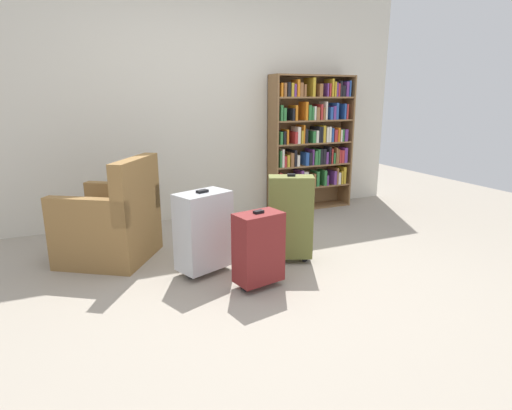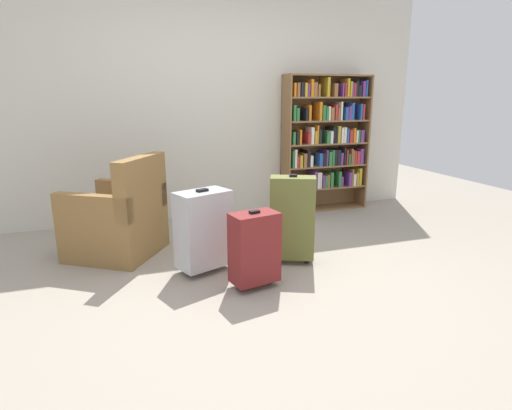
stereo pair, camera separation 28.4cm
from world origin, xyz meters
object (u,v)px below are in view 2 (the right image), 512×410
(mug, at_px, (189,245))
(suitcase_silver, at_px, (204,229))
(armchair, at_px, (119,221))
(suitcase_olive, at_px, (292,218))
(suitcase_dark_red, at_px, (254,248))
(bookshelf, at_px, (326,140))

(mug, xyz_separation_m, suitcase_silver, (0.04, -0.51, 0.31))
(armchair, distance_m, mug, 0.67)
(suitcase_silver, xyz_separation_m, suitcase_olive, (0.75, -0.06, 0.04))
(armchair, distance_m, suitcase_olive, 1.55)
(mug, height_order, suitcase_dark_red, suitcase_dark_red)
(suitcase_olive, bearing_deg, bookshelf, 54.34)
(mug, bearing_deg, suitcase_silver, -85.13)
(mug, bearing_deg, bookshelf, 26.82)
(armchair, distance_m, suitcase_dark_red, 1.39)
(bookshelf, distance_m, suitcase_dark_red, 2.49)
(armchair, relative_size, suitcase_olive, 1.25)
(suitcase_silver, bearing_deg, mug, 94.87)
(bookshelf, bearing_deg, suitcase_dark_red, -129.50)
(mug, xyz_separation_m, suitcase_olive, (0.79, -0.57, 0.35))
(suitcase_silver, bearing_deg, suitcase_olive, -4.73)
(bookshelf, height_order, armchair, bookshelf)
(suitcase_olive, bearing_deg, suitcase_dark_red, -142.05)
(suitcase_dark_red, bearing_deg, suitcase_silver, 125.36)
(suitcase_dark_red, relative_size, suitcase_silver, 0.87)
(suitcase_dark_red, bearing_deg, mug, 110.15)
(armchair, distance_m, suitcase_silver, 0.89)
(bookshelf, relative_size, suitcase_olive, 2.12)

